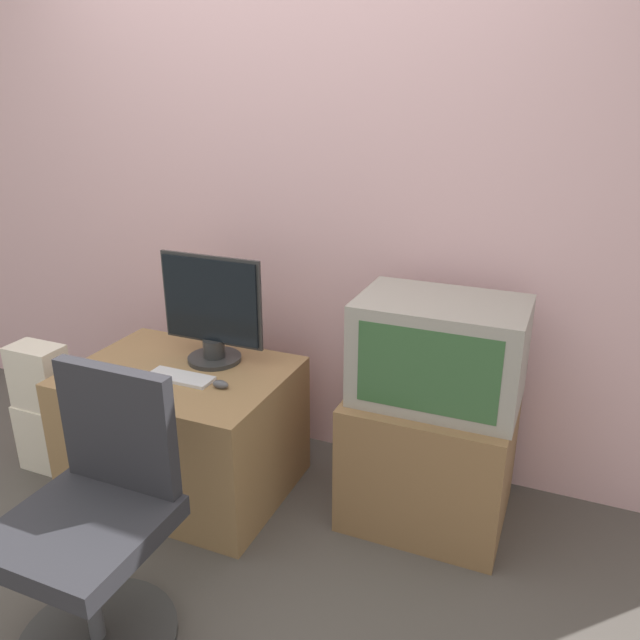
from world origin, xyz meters
The scene contains 11 objects.
ground_plane centered at (0.00, 0.00, 0.00)m, with size 12.00×12.00×0.00m, color #4C4742.
wall_back centered at (0.00, 1.32, 1.30)m, with size 4.40×0.05×2.60m.
desk centered at (-0.25, 0.73, 0.29)m, with size 0.92×0.69×0.58m.
side_stand centered at (0.81, 0.96, 0.28)m, with size 0.65×0.56×0.56m.
main_monitor centered at (-0.16, 0.87, 0.80)m, with size 0.48×0.24×0.48m.
keyboard centered at (-0.19, 0.66, 0.58)m, with size 0.28×0.11×0.01m.
mouse centered at (0.01, 0.65, 0.59)m, with size 0.07×0.04×0.03m.
crt_tv centered at (0.82, 0.94, 0.76)m, with size 0.63×0.42×0.41m.
office_chair centered at (-0.02, -0.07, 0.41)m, with size 0.51×0.51×0.91m.
cardboard_box_lower centered at (-0.93, 0.59, 0.16)m, with size 0.27×0.16×0.33m.
cardboard_box_upper centered at (-0.93, 0.59, 0.48)m, with size 0.25×0.15×0.29m.
Camera 1 is at (1.25, -1.27, 1.72)m, focal length 35.00 mm.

